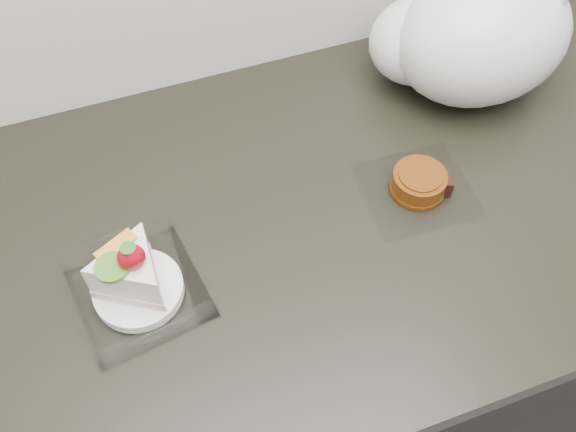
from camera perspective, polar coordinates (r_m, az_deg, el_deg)
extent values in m
cube|color=black|center=(1.30, 1.46, -11.85)|extent=(2.00, 0.60, 0.86)
cube|color=black|center=(0.90, 2.06, -0.36)|extent=(2.04, 0.64, 0.04)
cube|color=white|center=(0.84, -13.01, -6.73)|extent=(0.17, 0.17, 0.00)
cylinder|color=white|center=(0.83, -13.14, -6.41)|extent=(0.11, 0.11, 0.02)
ellipsoid|color=#AE0B18|center=(0.75, -13.76, -3.57)|extent=(0.03, 0.03, 0.03)
cone|color=#2D7223|center=(0.73, -14.01, -2.90)|extent=(0.02, 0.02, 0.01)
cylinder|color=#528E29|center=(0.76, -15.37, -4.42)|extent=(0.04, 0.04, 0.01)
cube|color=orange|center=(0.77, -15.06, -2.61)|extent=(0.05, 0.04, 0.01)
cube|color=white|center=(0.92, 11.38, 2.31)|extent=(0.16, 0.15, 0.00)
cylinder|color=brown|center=(0.91, 11.55, 2.94)|extent=(0.08, 0.08, 0.03)
cylinder|color=brown|center=(0.92, 11.42, 2.47)|extent=(0.09, 0.09, 0.01)
cylinder|color=brown|center=(0.90, 11.73, 3.63)|extent=(0.07, 0.07, 0.00)
cube|color=black|center=(0.92, 13.74, 2.59)|extent=(0.03, 0.03, 0.03)
ellipsoid|color=white|center=(1.02, 16.90, 15.00)|extent=(0.32, 0.29, 0.20)
ellipsoid|color=white|center=(1.03, 11.60, 15.03)|extent=(0.20, 0.19, 0.13)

